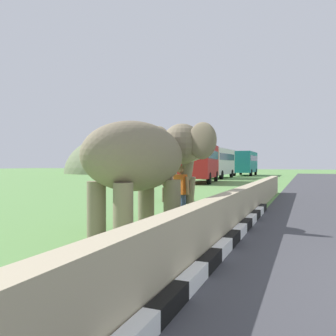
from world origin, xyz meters
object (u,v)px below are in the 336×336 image
bus_white (217,161)px  bus_teal (245,161)px  elephant (146,158)px  person_handler (181,191)px  bus_red (200,160)px  cow_near (168,182)px

bus_white → bus_teal: same height
elephant → person_handler: 1.90m
bus_red → elephant: bearing=-166.8°
elephant → bus_white: (32.66, 6.19, 0.23)m
person_handler → bus_white: bus_white is taller
elephant → bus_teal: (43.71, 4.63, 0.23)m
bus_white → bus_red: bearing=-174.9°
bus_white → bus_teal: (11.05, -1.56, 0.00)m
elephant → bus_red: bearing=13.2°
elephant → bus_teal: size_ratio=0.44×
person_handler → bus_white: bearing=11.9°
person_handler → bus_white: (31.04, 6.53, 1.15)m
bus_white → bus_teal: size_ratio=0.93×
bus_teal → cow_near: (-36.86, -2.48, -1.21)m
person_handler → bus_white: 31.74m
elephant → bus_red: size_ratio=0.49×
elephant → person_handler: size_ratio=2.47×
person_handler → cow_near: person_handler is taller
bus_red → bus_white: (10.25, 0.91, 0.00)m
person_handler → bus_red: 21.56m
bus_teal → bus_white: bearing=172.0°
person_handler → bus_teal: 42.40m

